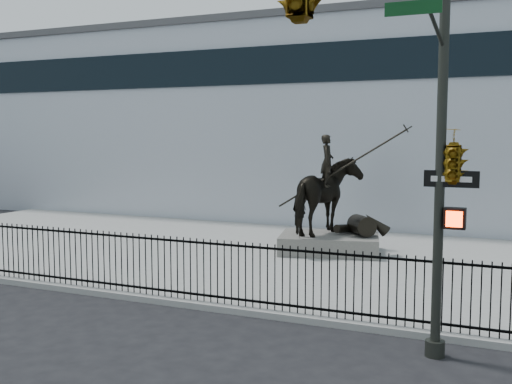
% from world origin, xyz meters
% --- Properties ---
extents(ground, '(120.00, 120.00, 0.00)m').
position_xyz_m(ground, '(0.00, 0.00, 0.00)').
color(ground, black).
rests_on(ground, ground).
extents(plaza, '(30.00, 12.00, 0.15)m').
position_xyz_m(plaza, '(0.00, 7.00, 0.07)').
color(plaza, gray).
rests_on(plaza, ground).
extents(building, '(44.00, 14.00, 9.00)m').
position_xyz_m(building, '(0.00, 20.00, 4.50)').
color(building, '#B3BAC3').
rests_on(building, ground).
extents(picket_fence, '(22.10, 0.10, 1.50)m').
position_xyz_m(picket_fence, '(0.00, 1.25, 0.90)').
color(picket_fence, black).
rests_on(picket_fence, plaza).
extents(statue_plinth, '(3.63, 2.87, 0.60)m').
position_xyz_m(statue_plinth, '(2.65, 8.07, 0.45)').
color(statue_plinth, '#53504C').
rests_on(statue_plinth, plaza).
extents(equestrian_statue, '(4.02, 2.96, 3.49)m').
position_xyz_m(equestrian_statue, '(2.71, 8.09, 2.01)').
color(equestrian_statue, black).
rests_on(equestrian_statue, statue_plinth).
extents(traffic_signal_right, '(2.17, 6.86, 7.00)m').
position_xyz_m(traffic_signal_right, '(6.47, -2.00, 4.85)').
color(traffic_signal_right, '#252822').
rests_on(traffic_signal_right, ground).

